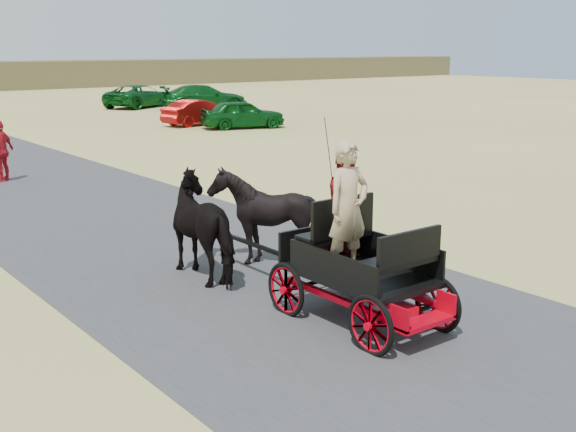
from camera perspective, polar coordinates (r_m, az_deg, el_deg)
ground at (r=8.69m, az=15.01°, el=-12.45°), size 140.00×140.00×0.00m
road at (r=8.69m, az=15.01°, el=-12.42°), size 6.00×140.00×0.01m
carriage at (r=9.98m, az=5.67°, el=-6.37°), size 1.30×2.40×0.72m
horse_left at (r=11.81m, az=-6.28°, el=-0.81°), size 0.91×2.01×1.70m
horse_right at (r=12.40m, az=-1.96°, el=-0.05°), size 1.37×1.54×1.70m
driver_man at (r=9.54m, az=4.76°, el=0.60°), size 0.66×0.43×1.80m
passenger_woman at (r=10.29m, az=4.74°, el=0.89°), size 0.77×0.60×1.58m
pedestrian at (r=21.71m, az=-21.73°, el=4.81°), size 1.05×0.95×1.73m
car_a at (r=33.64m, az=-3.61°, el=8.05°), size 4.14×2.63×1.31m
car_b at (r=35.28m, az=-7.05°, el=8.14°), size 3.84×1.79×1.22m
car_c at (r=43.80m, az=-6.61°, el=9.30°), size 5.48×3.66×1.47m
car_d at (r=46.14m, az=-11.64°, el=9.26°), size 5.47×4.29×1.38m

